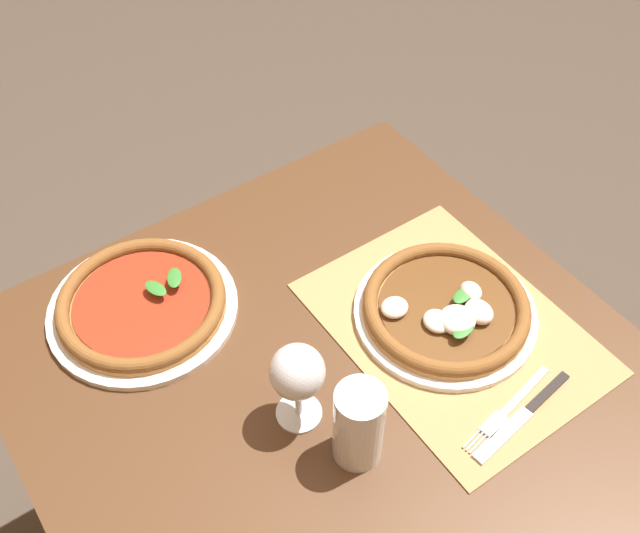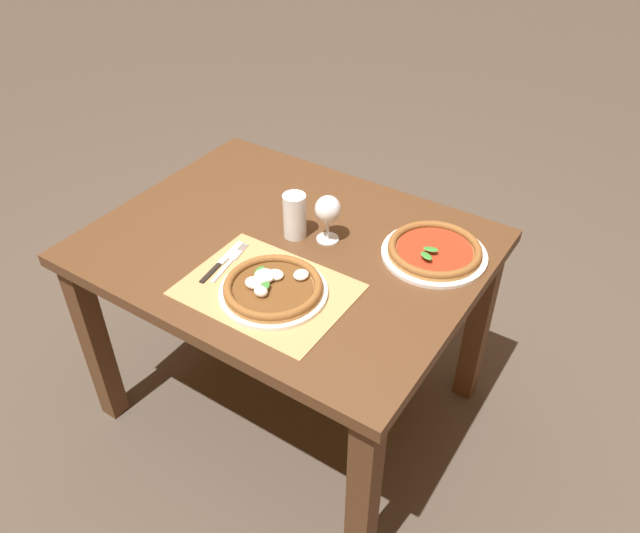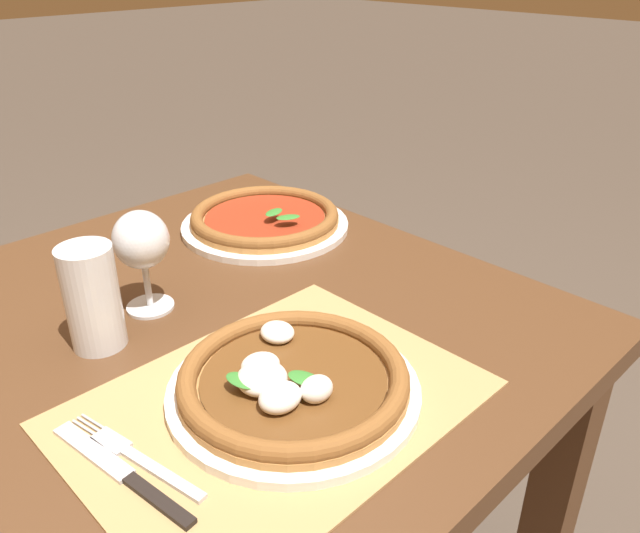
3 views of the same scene
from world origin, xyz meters
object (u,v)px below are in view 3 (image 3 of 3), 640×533
at_px(wine_glass, 141,244).
at_px(fork, 133,455).
at_px(knife, 120,472).
at_px(pint_glass, 91,300).
at_px(pizza_far, 265,219).
at_px(pizza_near, 292,381).

height_order(wine_glass, fork, wine_glass).
relative_size(wine_glass, fork, 0.78).
relative_size(wine_glass, knife, 0.72).
bearing_deg(pint_glass, pizza_far, 18.81).
distance_m(pizza_near, knife, 0.21).
bearing_deg(wine_glass, pizza_near, -87.43).
height_order(pizza_near, pint_glass, pint_glass).
distance_m(wine_glass, fork, 0.33).
height_order(pizza_near, wine_glass, wine_glass).
height_order(pizza_far, wine_glass, wine_glass).
relative_size(pizza_near, fork, 1.52).
height_order(pizza_near, knife, pizza_near).
distance_m(wine_glass, knife, 0.35).
xyz_separation_m(fork, knife, (-0.02, -0.01, 0.00)).
bearing_deg(pizza_far, wine_glass, -161.41).
bearing_deg(pint_glass, pizza_near, -66.82).
height_order(pizza_far, fork, pizza_far).
bearing_deg(pizza_near, fork, 167.74).
relative_size(pizza_far, pint_glass, 2.18).
xyz_separation_m(pint_glass, knife, (-0.10, -0.24, -0.06)).
bearing_deg(wine_glass, knife, -126.01).
xyz_separation_m(wine_glass, pint_glass, (-0.10, -0.04, -0.04)).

